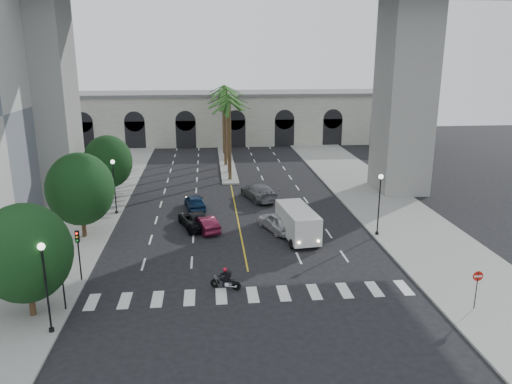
# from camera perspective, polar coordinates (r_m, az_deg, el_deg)

# --- Properties ---
(ground) EXTENTS (140.00, 140.00, 0.00)m
(ground) POSITION_cam_1_polar(r_m,az_deg,el_deg) (33.82, -0.63, -10.50)
(ground) COLOR black
(ground) RESTS_ON ground
(sidewalk_left) EXTENTS (8.00, 100.00, 0.15)m
(sidewalk_left) POSITION_cam_1_polar(r_m,az_deg,el_deg) (49.19, -19.96, -2.86)
(sidewalk_left) COLOR gray
(sidewalk_left) RESTS_ON ground
(sidewalk_right) EXTENTS (8.00, 100.00, 0.15)m
(sidewalk_right) POSITION_cam_1_polar(r_m,az_deg,el_deg) (50.77, 14.94, -1.87)
(sidewalk_right) COLOR gray
(sidewalk_right) RESTS_ON ground
(median) EXTENTS (2.00, 24.00, 0.20)m
(median) POSITION_cam_1_polar(r_m,az_deg,el_deg) (69.88, -3.38, 3.40)
(median) COLOR gray
(median) RESTS_ON ground
(pier_building) EXTENTS (71.00, 10.50, 8.50)m
(pier_building) POSITION_cam_1_polar(r_m,az_deg,el_deg) (85.95, -3.90, 8.51)
(pier_building) COLOR beige
(pier_building) RESTS_ON ground
(bridge) EXTENTS (75.00, 13.00, 26.00)m
(bridge) POSITION_cam_1_polar(r_m,az_deg,el_deg) (52.72, 1.01, 19.58)
(bridge) COLOR gray
(bridge) RESTS_ON ground
(palm_a) EXTENTS (3.20, 3.20, 10.30)m
(palm_a) POSITION_cam_1_polar(r_m,az_deg,el_deg) (58.59, -3.10, 9.95)
(palm_a) COLOR #47331E
(palm_a) RESTS_ON ground
(palm_b) EXTENTS (3.20, 3.20, 10.60)m
(palm_b) POSITION_cam_1_polar(r_m,az_deg,el_deg) (62.55, -3.19, 10.56)
(palm_b) COLOR #47331E
(palm_b) RESTS_ON ground
(palm_c) EXTENTS (3.20, 3.20, 10.10)m
(palm_c) POSITION_cam_1_polar(r_m,az_deg,el_deg) (66.56, -3.60, 10.46)
(palm_c) COLOR #47331E
(palm_c) RESTS_ON ground
(palm_d) EXTENTS (3.20, 3.20, 10.90)m
(palm_d) POSITION_cam_1_polar(r_m,az_deg,el_deg) (70.50, -3.45, 11.35)
(palm_d) COLOR #47331E
(palm_d) RESTS_ON ground
(palm_e) EXTENTS (3.20, 3.20, 10.40)m
(palm_e) POSITION_cam_1_polar(r_m,az_deg,el_deg) (74.51, -3.76, 11.23)
(palm_e) COLOR #47331E
(palm_e) RESTS_ON ground
(palm_f) EXTENTS (3.20, 3.20, 10.70)m
(palm_f) POSITION_cam_1_polar(r_m,az_deg,el_deg) (78.48, -3.65, 11.65)
(palm_f) COLOR #47331E
(palm_f) RESTS_ON ground
(street_tree_near) EXTENTS (5.20, 5.20, 6.89)m
(street_tree_near) POSITION_cam_1_polar(r_m,az_deg,el_deg) (31.12, -24.87, -6.34)
(street_tree_near) COLOR #382616
(street_tree_near) RESTS_ON ground
(street_tree_mid) EXTENTS (5.44, 5.44, 7.21)m
(street_tree_mid) POSITION_cam_1_polar(r_m,az_deg,el_deg) (42.91, -19.45, 0.31)
(street_tree_mid) COLOR #382616
(street_tree_mid) RESTS_ON ground
(street_tree_far) EXTENTS (5.04, 5.04, 6.68)m
(street_tree_far) POSITION_cam_1_polar(r_m,az_deg,el_deg) (54.39, -16.55, 3.33)
(street_tree_far) COLOR #382616
(street_tree_far) RESTS_ON ground
(lamp_post_left_near) EXTENTS (0.40, 0.40, 5.35)m
(lamp_post_left_near) POSITION_cam_1_polar(r_m,az_deg,el_deg) (29.17, -22.93, -9.28)
(lamp_post_left_near) COLOR black
(lamp_post_left_near) RESTS_ON ground
(lamp_post_left_far) EXTENTS (0.40, 0.40, 5.35)m
(lamp_post_left_far) POSITION_cam_1_polar(r_m,az_deg,el_deg) (48.50, -15.90, 1.11)
(lamp_post_left_far) COLOR black
(lamp_post_left_far) RESTS_ON ground
(lamp_post_right) EXTENTS (0.40, 0.40, 5.35)m
(lamp_post_right) POSITION_cam_1_polar(r_m,az_deg,el_deg) (42.38, 13.92, -0.82)
(lamp_post_right) COLOR black
(lamp_post_right) RESTS_ON ground
(traffic_signal_near) EXTENTS (0.25, 0.18, 3.65)m
(traffic_signal_near) POSITION_cam_1_polar(r_m,az_deg,el_deg) (31.60, -21.33, -8.58)
(traffic_signal_near) COLOR black
(traffic_signal_near) RESTS_ON ground
(traffic_signal_far) EXTENTS (0.25, 0.18, 3.65)m
(traffic_signal_far) POSITION_cam_1_polar(r_m,az_deg,el_deg) (35.17, -19.64, -5.94)
(traffic_signal_far) COLOR black
(traffic_signal_far) RESTS_ON ground
(motorcycle_rider) EXTENTS (1.98, 0.88, 1.50)m
(motorcycle_rider) POSITION_cam_1_polar(r_m,az_deg,el_deg) (32.96, -3.41, -9.95)
(motorcycle_rider) COLOR black
(motorcycle_rider) RESTS_ON ground
(car_a) EXTENTS (3.53, 5.27, 1.67)m
(car_a) POSITION_cam_1_polar(r_m,az_deg,el_deg) (43.16, 2.56, -3.39)
(car_a) COLOR silver
(car_a) RESTS_ON ground
(car_b) EXTENTS (2.70, 4.32, 1.34)m
(car_b) POSITION_cam_1_polar(r_m,az_deg,el_deg) (43.31, -5.81, -3.61)
(car_b) COLOR #501023
(car_b) RESTS_ON ground
(car_c) EXTENTS (3.69, 5.51, 1.40)m
(car_c) POSITION_cam_1_polar(r_m,az_deg,el_deg) (44.36, -6.90, -3.14)
(car_c) COLOR black
(car_c) RESTS_ON ground
(car_d) EXTENTS (3.98, 6.26, 1.69)m
(car_d) POSITION_cam_1_polar(r_m,az_deg,el_deg) (52.23, 0.34, 0.04)
(car_d) COLOR slate
(car_d) RESTS_ON ground
(car_e) EXTENTS (2.42, 4.58, 1.48)m
(car_e) POSITION_cam_1_polar(r_m,az_deg,el_deg) (49.33, -6.98, -1.15)
(car_e) COLOR #10294D
(car_e) RESTS_ON ground
(cargo_van) EXTENTS (3.00, 6.24, 2.56)m
(cargo_van) POSITION_cam_1_polar(r_m,az_deg,el_deg) (41.29, 4.78, -3.45)
(cargo_van) COLOR silver
(cargo_van) RESTS_ON ground
(pedestrian_a) EXTENTS (0.74, 0.56, 1.82)m
(pedestrian_a) POSITION_cam_1_polar(r_m,az_deg,el_deg) (38.15, -21.61, -6.78)
(pedestrian_a) COLOR black
(pedestrian_a) RESTS_ON sidewalk_left
(pedestrian_b) EXTENTS (0.80, 0.64, 1.60)m
(pedestrian_b) POSITION_cam_1_polar(r_m,az_deg,el_deg) (42.86, -24.36, -4.81)
(pedestrian_b) COLOR black
(pedestrian_b) RESTS_ON sidewalk_left
(do_not_enter_sign) EXTENTS (0.63, 0.06, 2.56)m
(do_not_enter_sign) POSITION_cam_1_polar(r_m,az_deg,el_deg) (32.56, 23.96, -9.40)
(do_not_enter_sign) COLOR black
(do_not_enter_sign) RESTS_ON ground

